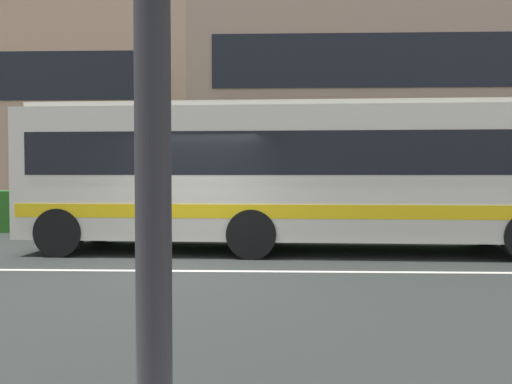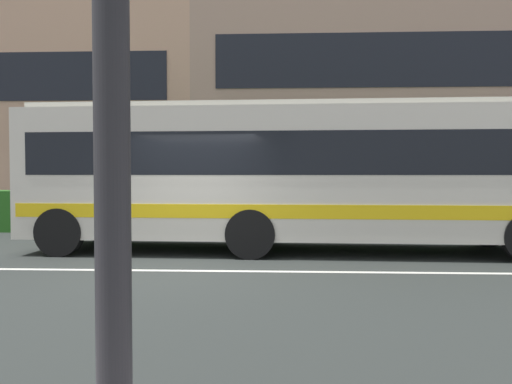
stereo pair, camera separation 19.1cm
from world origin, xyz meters
The scene contains 5 objects.
ground_plane centered at (0.00, 0.00, 0.00)m, with size 160.00×160.00×0.00m, color #2C302D.
lane_centre_line centered at (0.00, 0.00, 0.00)m, with size 60.00×0.16×0.01m, color silver.
hedge_row_far centered at (1.36, 6.36, 0.60)m, with size 19.08×1.10×1.20m, color #28641E.
apartment_block_right centered at (10.78, 15.72, 5.20)m, with size 25.15×8.43×10.40m.
transit_bus centered at (1.91, 2.50, 1.76)m, with size 11.44×3.00×3.19m.
Camera 2 is at (1.80, -9.35, 1.72)m, focal length 37.80 mm.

